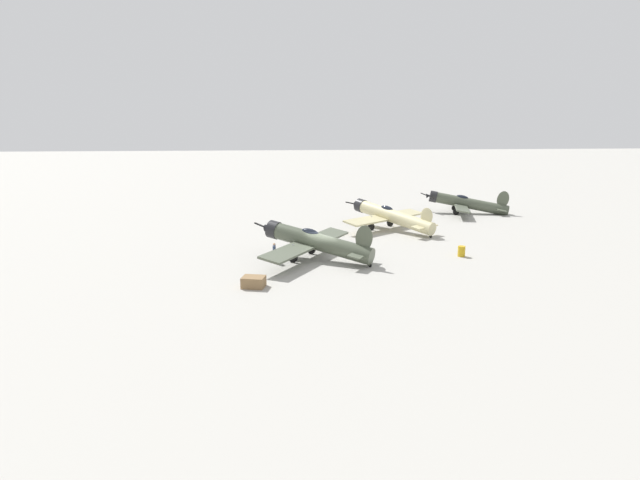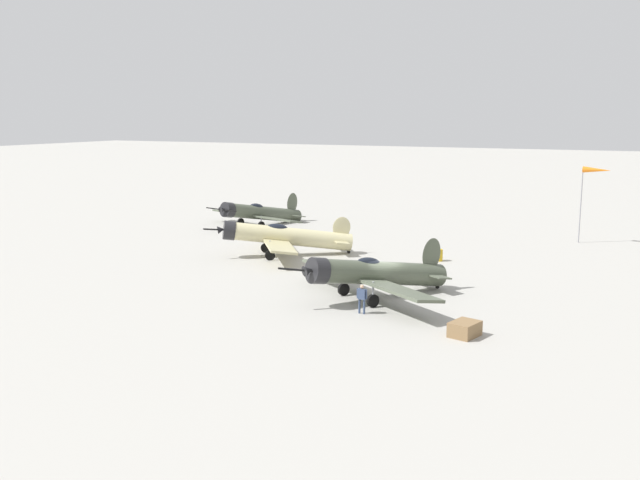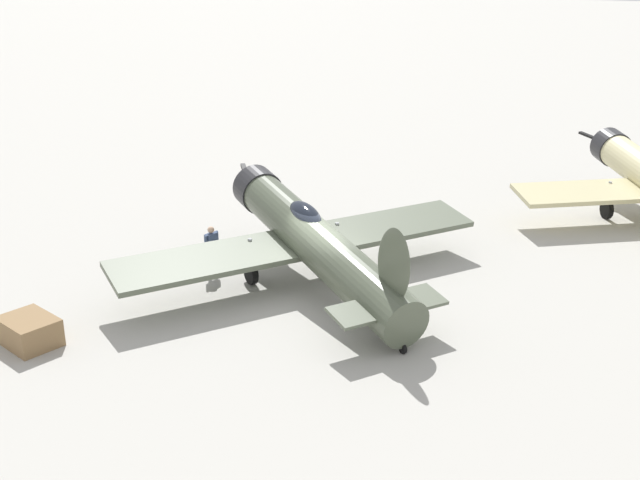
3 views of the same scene
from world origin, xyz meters
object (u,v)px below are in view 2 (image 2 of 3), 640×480
airplane_foreground (374,273)px  equipment_crate (465,329)px  windsock_mast (596,173)px  airplane_far_line (260,213)px  airplane_mid_apron (283,236)px  fuel_drum (439,255)px  ground_crew_mechanic (362,296)px

airplane_foreground → equipment_crate: (5.09, 7.11, -1.23)m
airplane_foreground → equipment_crate: airplane_foreground is taller
windsock_mast → airplane_far_line: bearing=-82.4°
airplane_foreground → airplane_mid_apron: airplane_foreground is taller
fuel_drum → equipment_crate: bearing=20.6°
airplane_foreground → airplane_far_line: 30.79m
equipment_crate → windsock_mast: size_ratio=0.27×
ground_crew_mechanic → windsock_mast: windsock_mast is taller
ground_crew_mechanic → equipment_crate: 6.71m
airplane_far_line → equipment_crate: size_ratio=6.43×
fuel_drum → windsock_mast: windsock_mast is taller
airplane_foreground → fuel_drum: size_ratio=12.54×
airplane_mid_apron → equipment_crate: size_ratio=5.64×
fuel_drum → windsock_mast: bearing=142.8°
airplane_far_line → fuel_drum: (9.06, 21.70, -0.90)m
ground_crew_mechanic → windsock_mast: 31.83m
airplane_mid_apron → fuel_drum: airplane_mid_apron is taller
equipment_crate → airplane_far_line: bearing=-133.7°
airplane_foreground → airplane_far_line: (-22.13, -21.42, -0.25)m
airplane_far_line → ground_crew_mechanic: bearing=58.3°
airplane_mid_apron → equipment_crate: 23.87m
airplane_mid_apron → fuel_drum: 12.56m
equipment_crate → windsock_mast: bearing=174.1°
airplane_foreground → airplane_far_line: bearing=-102.6°
equipment_crate → windsock_mast: (-31.45, 3.24, 5.93)m
airplane_mid_apron → windsock_mast: bearing=-179.2°
airplane_foreground → ground_crew_mechanic: 3.59m
ground_crew_mechanic → airplane_foreground: bearing=-165.5°
airplane_mid_apron → equipment_crate: (14.62, 18.83, -1.23)m
fuel_drum → windsock_mast: 17.68m
ground_crew_mechanic → equipment_crate: ground_crew_mechanic is taller
airplane_far_line → ground_crew_mechanic: 33.79m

